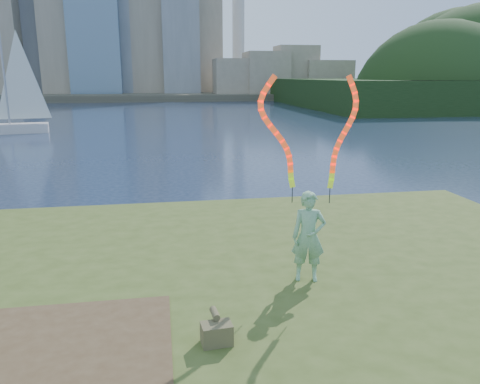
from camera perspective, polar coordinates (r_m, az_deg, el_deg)
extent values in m
plane|color=#17233B|center=(10.33, -5.29, -12.13)|extent=(320.00, 320.00, 0.00)
cube|color=#3C4C1B|center=(8.09, -3.82, -18.93)|extent=(20.00, 18.00, 0.30)
cube|color=#3C4C1B|center=(8.21, -4.08, -16.34)|extent=(17.00, 15.00, 0.30)
cube|color=#3C4C1B|center=(8.26, -4.25, -14.14)|extent=(14.00, 12.00, 0.30)
cube|color=#47331E|center=(7.29, -21.67, -17.90)|extent=(3.20, 3.00, 0.02)
cube|color=#464233|center=(104.33, -9.53, 11.66)|extent=(320.00, 40.00, 1.20)
imported|color=#1F712F|center=(8.77, 8.36, -5.41)|extent=(0.70, 0.54, 1.70)
cylinder|color=black|center=(8.64, 6.39, -0.33)|extent=(0.02, 0.02, 0.30)
cylinder|color=black|center=(8.69, 10.87, -0.41)|extent=(0.02, 0.02, 0.30)
cube|color=brown|center=(6.99, -2.86, -16.88)|extent=(0.46, 0.33, 0.31)
cylinder|color=brown|center=(7.07, -3.09, -14.57)|extent=(0.13, 0.30, 0.10)
cube|color=beige|center=(42.37, -26.19, 6.90)|extent=(5.96, 2.82, 0.80)
cylinder|color=gray|center=(42.17, -26.86, 12.92)|extent=(0.16, 0.16, 8.71)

